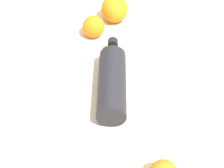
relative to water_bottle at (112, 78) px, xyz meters
The scene contains 4 objects.
ground_plane 0.04m from the water_bottle, 10.06° to the left, with size 2.40×2.40×0.00m, color beige.
water_bottle is the anchor object (origin of this frame).
orange_0 0.22m from the water_bottle, 57.84° to the left, with size 0.06×0.06×0.06m, color orange.
orange_2 0.28m from the water_bottle, 41.71° to the left, with size 0.08×0.08×0.08m, color orange.
Camera 1 is at (-0.44, -0.40, 0.65)m, focal length 54.45 mm.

